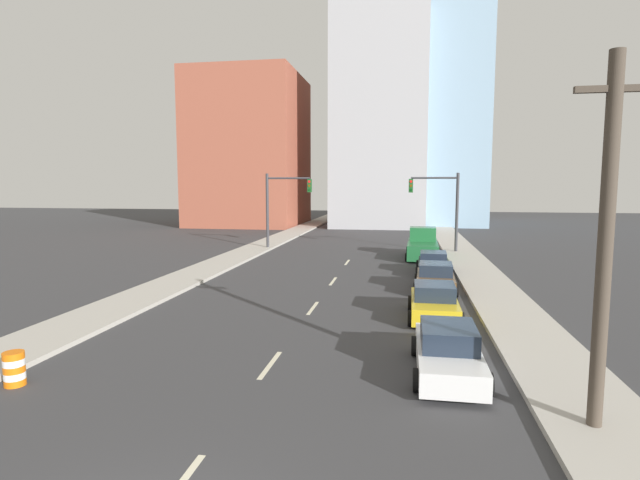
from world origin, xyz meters
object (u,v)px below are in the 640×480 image
Objects in this scene: traffic_signal_left at (279,201)px; sedan_brown at (435,278)px; sedan_yellow at (434,303)px; sedan_black at (433,264)px; utility_pole_right_near at (605,243)px; traffic_barrel at (14,369)px; pickup_truck_green at (423,246)px; traffic_signal_right at (443,202)px; sedan_white at (448,352)px.

traffic_signal_left reaches higher than sedan_brown.
sedan_yellow is (11.83, -20.60, -3.49)m from traffic_signal_left.
sedan_brown is at bearing -89.63° from sedan_black.
sedan_brown is (12.21, -14.97, -3.50)m from traffic_signal_left.
utility_pole_right_near reaches higher than sedan_brown.
traffic_barrel is at bearing -90.00° from traffic_signal_left.
traffic_signal_left is 16.25m from sedan_black.
sedan_brown is 0.71× the size of pickup_truck_green.
traffic_signal_right is at bearing 0.00° from traffic_signal_left.
utility_pole_right_near is at bearing -82.24° from pickup_truck_green.
traffic_barrel is at bearing -127.36° from sedan_brown.
traffic_barrel is 29.08m from pickup_truck_green.
sedan_yellow is at bearing 37.52° from traffic_barrel.
pickup_truck_green is (11.93, -3.17, -3.25)m from traffic_signal_left.
traffic_barrel is (0.00, -29.68, -3.68)m from traffic_signal_left.
sedan_brown is at bearing 86.69° from sedan_yellow.
traffic_barrel is (-14.84, 0.13, -3.80)m from utility_pole_right_near.
sedan_white is at bearing -88.95° from sedan_yellow.
traffic_signal_left is 24.01m from sedan_yellow.
traffic_signal_left is at bearing 113.79° from sedan_white.
sedan_brown is 5.00m from sedan_black.
traffic_signal_left is 1.45× the size of sedan_black.
sedan_brown is 11.81m from pickup_truck_green.
pickup_truck_green is (0.10, 17.43, 0.25)m from sedan_yellow.
sedan_black is at bearing -38.89° from traffic_signal_left.
sedan_white is (-1.72, -26.76, -3.50)m from traffic_signal_right.
traffic_signal_left reaches higher than traffic_barrel.
sedan_white is 0.77× the size of pickup_truck_green.
pickup_truck_green is (11.93, 26.52, 0.44)m from traffic_barrel.
sedan_white reaches higher than traffic_barrel.
pickup_truck_green is at bearing 95.57° from sedan_black.
sedan_brown is at bearing -50.80° from traffic_signal_left.
traffic_signal_left is at bearing 90.00° from traffic_barrel.
sedan_black is (0.52, 10.63, -0.03)m from sedan_yellow.
traffic_signal_right is 15.43m from sedan_brown.
sedan_yellow is 0.69× the size of pickup_truck_green.
traffic_signal_left is 33.30m from utility_pole_right_near.
sedan_brown is at bearing 100.06° from utility_pole_right_near.
sedan_black is at bearing 87.71° from sedan_yellow.
traffic_signal_left and traffic_signal_right have the same top height.
sedan_brown is at bearing -95.36° from traffic_signal_right.
utility_pole_right_near is (1.23, -29.81, 0.12)m from traffic_signal_right.
traffic_signal_left is 1.00× the size of traffic_signal_right.
sedan_yellow reaches higher than traffic_barrel.
traffic_signal_right is at bearing 86.95° from sedan_brown.
utility_pole_right_near reaches higher than traffic_barrel.
sedan_white is 16.80m from sedan_black.
traffic_signal_left is at bearing 180.00° from traffic_signal_right.
traffic_signal_left reaches higher than sedan_white.
traffic_signal_left is 29.91m from traffic_barrel.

